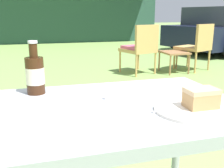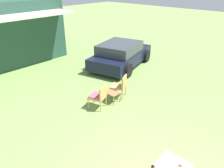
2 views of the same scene
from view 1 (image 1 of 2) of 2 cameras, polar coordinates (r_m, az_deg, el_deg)
cabin_building at (r=12.20m, az=-14.12°, el=17.16°), size 8.27×5.60×3.19m
wicker_chair_cushioned at (r=4.74m, az=6.15°, el=8.06°), size 0.64×0.66×0.88m
wicker_chair_plain at (r=5.25m, az=17.96°, el=8.15°), size 0.66×0.69×0.88m
garden_side_table at (r=4.99m, az=13.37°, el=6.33°), size 0.42×0.50×0.39m
patio_table at (r=0.96m, az=1.62°, el=-9.20°), size 0.88×0.62×0.75m
cake_on_plate at (r=0.91m, az=17.78°, el=-4.27°), size 0.25×0.25×0.07m
cola_bottle_near at (r=1.09m, az=-16.41°, el=2.08°), size 0.07×0.07×0.21m
fork at (r=0.90m, az=13.95°, el=-5.42°), size 0.18×0.01×0.01m
loose_bottle_cap at (r=0.99m, az=-1.11°, el=-2.99°), size 0.03×0.03×0.01m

